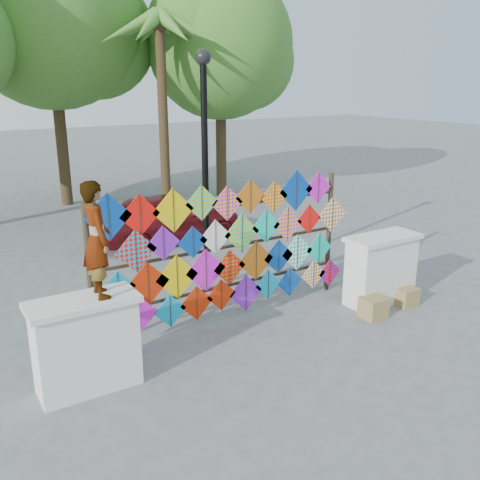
% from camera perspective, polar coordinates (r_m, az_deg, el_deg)
% --- Properties ---
extents(ground, '(80.00, 80.00, 0.00)m').
position_cam_1_polar(ground, '(8.82, 1.14, -9.88)').
color(ground, gray).
rests_on(ground, ground).
extents(parapet_left, '(1.40, 0.65, 1.28)m').
position_cam_1_polar(parapet_left, '(7.37, -16.08, -10.60)').
color(parapet_left, white).
rests_on(parapet_left, ground).
extents(parapet_right, '(1.40, 0.65, 1.28)m').
position_cam_1_polar(parapet_right, '(10.06, 14.79, -2.98)').
color(parapet_right, white).
rests_on(parapet_right, ground).
extents(kite_rack, '(4.96, 0.24, 2.44)m').
position_cam_1_polar(kite_rack, '(8.95, -1.08, -0.95)').
color(kite_rack, '#30271B').
rests_on(kite_rack, ground).
extents(tree_mid, '(6.30, 5.60, 8.61)m').
position_cam_1_polar(tree_mid, '(18.25, -19.31, 21.66)').
color(tree_mid, '#48381F').
rests_on(tree_mid, ground).
extents(tree_east, '(5.40, 4.80, 7.42)m').
position_cam_1_polar(tree_east, '(18.69, -1.93, 19.96)').
color(tree_east, '#48381F').
rests_on(tree_east, ground).
extents(palm_tree, '(3.62, 3.62, 5.83)m').
position_cam_1_polar(palm_tree, '(16.01, -8.51, 20.20)').
color(palm_tree, '#48381F').
rests_on(palm_tree, ground).
extents(vendor_woman, '(0.38, 0.56, 1.50)m').
position_cam_1_polar(vendor_woman, '(6.93, -15.02, 0.05)').
color(vendor_woman, '#99999E').
rests_on(vendor_woman, parapet_left).
extents(sedan, '(3.74, 1.59, 1.26)m').
position_cam_1_polar(sedan, '(13.55, -7.66, 2.44)').
color(sedan, '#5E1015').
rests_on(sedan, ground).
extents(lamppost, '(0.28, 0.28, 4.46)m').
position_cam_1_polar(lamppost, '(9.83, -3.77, 9.36)').
color(lamppost, black).
rests_on(lamppost, ground).
extents(cardboard_box_near, '(0.41, 0.36, 0.36)m').
position_cam_1_polar(cardboard_box_near, '(9.56, 14.04, -7.01)').
color(cardboard_box_near, olive).
rests_on(cardboard_box_near, ground).
extents(cardboard_box_far, '(0.39, 0.36, 0.33)m').
position_cam_1_polar(cardboard_box_far, '(10.24, 17.21, -5.74)').
color(cardboard_box_far, olive).
rests_on(cardboard_box_far, ground).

